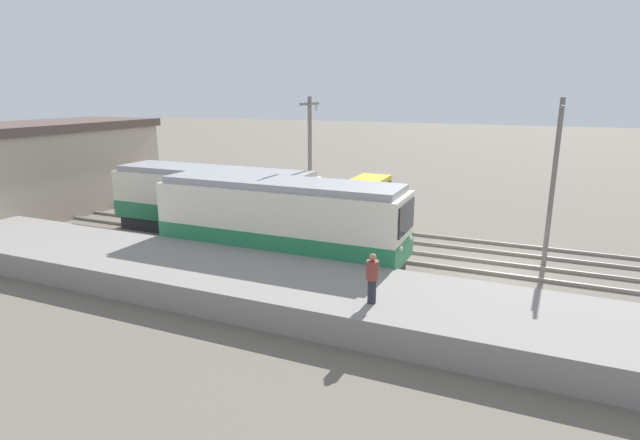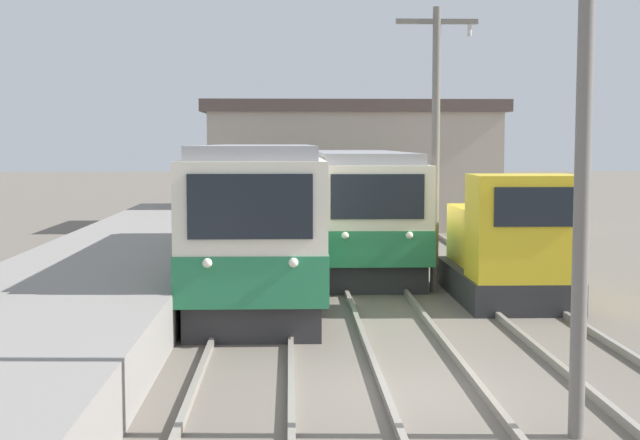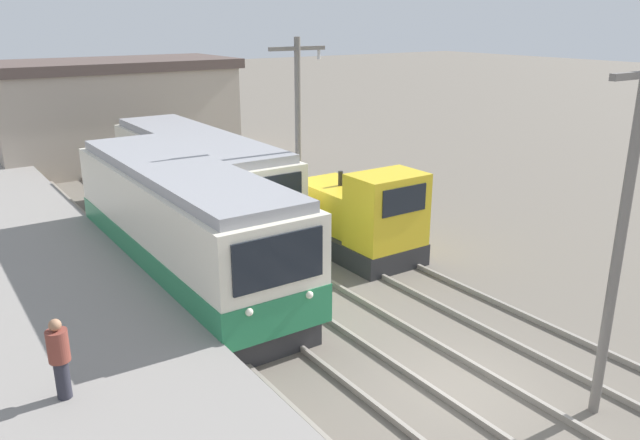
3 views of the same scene
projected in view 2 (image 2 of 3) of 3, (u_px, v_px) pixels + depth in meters
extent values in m
plane|color=#665E54|center=(418.00, 393.00, 13.17)|extent=(200.00, 200.00, 0.00)
cube|color=gray|center=(193.00, 391.00, 13.05)|extent=(0.10, 60.00, 0.14)
cube|color=gray|center=(291.00, 390.00, 13.10)|extent=(0.10, 60.00, 0.14)
cube|color=gray|center=(383.00, 389.00, 13.15)|extent=(0.10, 60.00, 0.14)
cube|color=gray|center=(480.00, 388.00, 13.20)|extent=(0.10, 60.00, 0.14)
cube|color=gray|center=(584.00, 387.00, 13.25)|extent=(0.10, 60.00, 0.14)
cube|color=#28282B|center=(260.00, 282.00, 21.40)|extent=(2.58, 10.27, 0.70)
cube|color=silver|center=(260.00, 212.00, 21.25)|extent=(2.80, 10.70, 2.65)
cube|color=#267A4C|center=(260.00, 248.00, 21.32)|extent=(2.84, 10.74, 0.96)
cube|color=black|center=(250.00, 207.00, 15.85)|extent=(2.24, 0.06, 1.17)
sphere|color=silver|center=(207.00, 263.00, 15.90)|extent=(0.18, 0.18, 0.18)
sphere|color=silver|center=(293.00, 263.00, 15.95)|extent=(0.18, 0.18, 0.18)
cube|color=#939399|center=(260.00, 151.00, 21.12)|extent=(2.46, 10.27, 0.28)
cube|color=#28282B|center=(359.00, 254.00, 26.81)|extent=(2.58, 10.47, 0.70)
cube|color=silver|center=(359.00, 202.00, 26.68)|extent=(2.80, 10.91, 2.44)
cube|color=#267A4C|center=(359.00, 228.00, 26.75)|extent=(2.84, 10.95, 0.88)
cube|color=black|center=(377.00, 197.00, 21.17)|extent=(2.24, 0.06, 1.07)
sphere|color=silver|center=(345.00, 236.00, 21.22)|extent=(0.18, 0.18, 0.18)
sphere|color=silver|center=(409.00, 235.00, 21.27)|extent=(0.18, 0.18, 0.18)
cube|color=#939399|center=(359.00, 156.00, 26.56)|extent=(2.46, 10.47, 0.28)
cube|color=#28282B|center=(504.00, 284.00, 21.16)|extent=(2.40, 4.87, 0.70)
cube|color=gold|center=(524.00, 227.00, 19.37)|extent=(2.28, 1.56, 2.30)
cube|color=black|center=(534.00, 207.00, 18.53)|extent=(1.68, 0.04, 0.83)
cube|color=gold|center=(497.00, 236.00, 21.84)|extent=(1.92, 3.21, 1.40)
cylinder|color=black|center=(498.00, 198.00, 21.76)|extent=(0.16, 0.16, 0.50)
cylinder|color=slate|center=(583.00, 160.00, 10.91)|extent=(0.20, 0.20, 6.97)
cylinder|color=slate|center=(436.00, 151.00, 21.88)|extent=(0.20, 0.20, 6.97)
cube|color=slate|center=(437.00, 21.00, 21.60)|extent=(2.00, 0.12, 0.12)
cylinder|color=#B2B2B7|center=(470.00, 30.00, 21.65)|extent=(0.10, 0.10, 0.30)
cube|color=#AD9E8E|center=(351.00, 171.00, 38.87)|extent=(12.00, 6.00, 4.93)
cube|color=#51423D|center=(351.00, 108.00, 38.63)|extent=(12.60, 6.30, 0.50)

